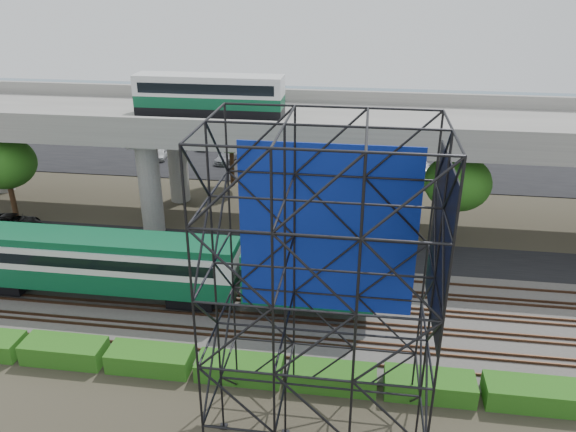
# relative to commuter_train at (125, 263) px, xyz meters

# --- Properties ---
(ground) EXTENTS (140.00, 140.00, 0.00)m
(ground) POSITION_rel_commuter_train_xyz_m (7.82, -2.00, -2.88)
(ground) COLOR #474233
(ground) RESTS_ON ground
(ballast_bed) EXTENTS (90.00, 12.00, 0.20)m
(ballast_bed) POSITION_rel_commuter_train_xyz_m (7.82, 0.00, -2.78)
(ballast_bed) COLOR slate
(ballast_bed) RESTS_ON ground
(service_road) EXTENTS (90.00, 5.00, 0.08)m
(service_road) POSITION_rel_commuter_train_xyz_m (7.82, 8.50, -2.84)
(service_road) COLOR black
(service_road) RESTS_ON ground
(parking_lot) EXTENTS (90.00, 18.00, 0.08)m
(parking_lot) POSITION_rel_commuter_train_xyz_m (7.82, 32.00, -2.84)
(parking_lot) COLOR black
(parking_lot) RESTS_ON ground
(harbor_water) EXTENTS (140.00, 40.00, 0.03)m
(harbor_water) POSITION_rel_commuter_train_xyz_m (7.82, 54.00, -2.87)
(harbor_water) COLOR #415B6B
(harbor_water) RESTS_ON ground
(rail_tracks) EXTENTS (90.00, 9.52, 0.16)m
(rail_tracks) POSITION_rel_commuter_train_xyz_m (7.82, -0.00, -2.60)
(rail_tracks) COLOR #472D1E
(rail_tracks) RESTS_ON ballast_bed
(commuter_train) EXTENTS (29.30, 3.06, 4.30)m
(commuter_train) POSITION_rel_commuter_train_xyz_m (0.00, 0.00, 0.00)
(commuter_train) COLOR black
(commuter_train) RESTS_ON rail_tracks
(overpass) EXTENTS (80.00, 12.00, 12.40)m
(overpass) POSITION_rel_commuter_train_xyz_m (7.41, 14.00, 5.33)
(overpass) COLOR #9E9B93
(overpass) RESTS_ON ground
(scaffold_tower) EXTENTS (9.36, 6.36, 15.00)m
(scaffold_tower) POSITION_rel_commuter_train_xyz_m (13.37, -9.98, 4.59)
(scaffold_tower) COLOR black
(scaffold_tower) RESTS_ON ground
(hedge_strip) EXTENTS (34.60, 1.80, 1.20)m
(hedge_strip) POSITION_rel_commuter_train_xyz_m (8.82, -6.30, -2.32)
(hedge_strip) COLOR #225C15
(hedge_strip) RESTS_ON ground
(trees) EXTENTS (40.94, 16.94, 7.69)m
(trees) POSITION_rel_commuter_train_xyz_m (3.15, 14.17, 2.69)
(trees) COLOR #382314
(trees) RESTS_ON ground
(suv) EXTENTS (4.53, 2.15, 1.25)m
(suv) POSITION_rel_commuter_train_xyz_m (-13.91, 9.14, -2.18)
(suv) COLOR black
(suv) RESTS_ON service_road
(parked_cars) EXTENTS (35.56, 9.51, 1.32)m
(parked_cars) POSITION_rel_commuter_train_xyz_m (10.17, 31.82, -2.19)
(parked_cars) COLOR silver
(parked_cars) RESTS_ON parking_lot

